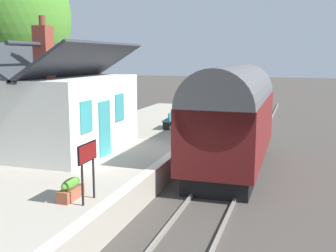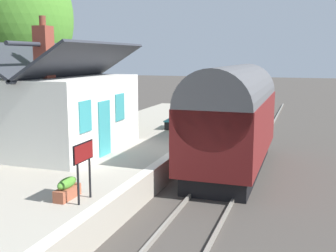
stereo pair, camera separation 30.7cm
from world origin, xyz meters
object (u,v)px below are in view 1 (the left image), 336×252
object	(u,v)px
planter_corner_building	(187,124)
tree_mid_background	(22,18)
bench_by_lamp	(170,119)
planter_edge_near	(71,189)
station_building	(63,111)
station_sign_board	(87,157)
train	(232,118)
bench_near_building	(180,113)
tree_distant	(29,47)

from	to	relation	value
planter_corner_building	tree_mid_background	xyz separation A→B (m)	(-1.81, 7.97, 5.19)
bench_by_lamp	tree_mid_background	world-z (taller)	tree_mid_background
bench_by_lamp	planter_edge_near	distance (m)	11.29
station_building	planter_corner_building	xyz separation A→B (m)	(5.10, -3.81, -1.16)
planter_corner_building	station_sign_board	world-z (taller)	station_sign_board
train	tree_mid_background	distance (m)	11.54
bench_near_building	planter_corner_building	bearing A→B (deg)	-159.28
bench_near_building	tree_mid_background	xyz separation A→B (m)	(-5.40, 6.62, 5.15)
planter_corner_building	planter_edge_near	size ratio (longest dim) A/B	0.91
planter_corner_building	bench_by_lamp	bearing A→B (deg)	50.71
station_building	train	bearing A→B (deg)	-71.34
tree_mid_background	bench_by_lamp	bearing A→B (deg)	-67.70
station_sign_board	tree_mid_background	distance (m)	12.52
planter_edge_near	tree_mid_background	size ratio (longest dim) A/B	0.09
station_building	station_sign_board	xyz separation A→B (m)	(-5.21, -3.88, -0.41)
station_building	tree_mid_background	xyz separation A→B (m)	(3.29, 4.16, 4.03)
bench_near_building	tree_mid_background	world-z (taller)	tree_mid_background
bench_near_building	tree_mid_background	bearing A→B (deg)	129.20
train	bench_near_building	size ratio (longest dim) A/B	5.95
bench_near_building	tree_distant	world-z (taller)	tree_distant
bench_by_lamp	bench_near_building	bearing A→B (deg)	3.66
planter_corner_building	tree_distant	xyz separation A→B (m)	(5.71, 13.10, 3.98)
station_building	planter_edge_near	world-z (taller)	station_building
bench_by_lamp	tree_distant	size ratio (longest dim) A/B	0.19
station_building	station_sign_board	bearing A→B (deg)	-143.30
train	station_building	xyz separation A→B (m)	(-2.19, 6.47, 0.30)
tree_mid_background	bench_near_building	bearing A→B (deg)	-50.80
train	station_sign_board	world-z (taller)	train
station_sign_board	tree_mid_background	bearing A→B (deg)	43.42
station_sign_board	tree_distant	world-z (taller)	tree_distant
planter_edge_near	planter_corner_building	bearing A→B (deg)	-2.59
bench_by_lamp	station_sign_board	distance (m)	11.37
bench_by_lamp	station_sign_board	world-z (taller)	station_sign_board
train	planter_corner_building	world-z (taller)	train
bench_near_building	planter_edge_near	world-z (taller)	bench_near_building
planter_edge_near	station_sign_board	world-z (taller)	station_sign_board
planter_corner_building	tree_distant	bearing A→B (deg)	66.44
bench_by_lamp	tree_mid_background	bearing A→B (deg)	112.30
station_building	tree_distant	bearing A→B (deg)	40.66
station_building	bench_by_lamp	xyz separation A→B (m)	(6.07, -2.62, -1.12)
station_sign_board	tree_distant	size ratio (longest dim) A/B	0.21
station_building	bench_by_lamp	bearing A→B (deg)	-23.35
tree_distant	planter_corner_building	bearing A→B (deg)	-113.56
planter_edge_near	station_building	bearing A→B (deg)	32.82
planter_corner_building	station_sign_board	bearing A→B (deg)	-179.61
station_sign_board	bench_near_building	bearing A→B (deg)	5.86
station_sign_board	tree_mid_background	world-z (taller)	tree_mid_background
station_building	bench_near_building	distance (m)	9.10
station_sign_board	station_building	bearing A→B (deg)	36.70
bench_near_building	bench_by_lamp	bearing A→B (deg)	-176.34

